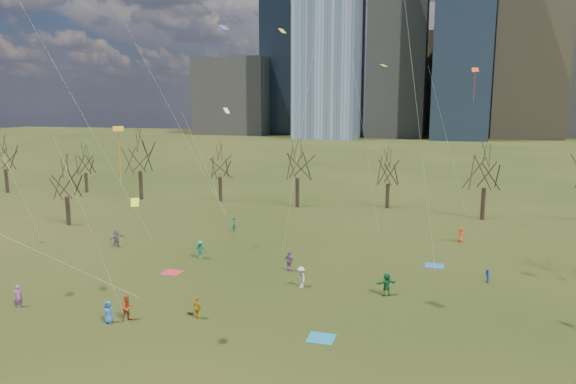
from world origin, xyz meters
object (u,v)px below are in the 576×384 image
(blanket_teal, at_px, (321,338))
(person_2, at_px, (128,308))
(blanket_crimson, at_px, (172,272))
(person_0, at_px, (108,312))
(blanket_navy, at_px, (434,266))
(person_4, at_px, (198,308))

(blanket_teal, height_order, person_2, person_2)
(blanket_teal, bearing_deg, blanket_crimson, 150.31)
(blanket_teal, relative_size, person_2, 0.92)
(blanket_crimson, bearing_deg, person_0, -83.63)
(blanket_navy, distance_m, person_4, 22.00)
(person_4, bearing_deg, person_2, 50.49)
(blanket_navy, height_order, person_2, person_2)
(blanket_teal, bearing_deg, person_2, -175.22)
(person_4, bearing_deg, blanket_crimson, -20.83)
(blanket_teal, height_order, blanket_navy, same)
(blanket_teal, distance_m, person_2, 12.80)
(person_0, xyz_separation_m, person_2, (0.99, 0.69, 0.13))
(blanket_teal, bearing_deg, person_4, 176.71)
(person_2, relative_size, person_4, 1.15)
(person_2, xyz_separation_m, person_4, (4.26, 1.55, -0.11))
(person_0, bearing_deg, blanket_teal, -6.76)
(blanket_navy, height_order, person_0, person_0)
(blanket_navy, distance_m, blanket_crimson, 22.75)
(blanket_crimson, height_order, person_4, person_4)
(blanket_teal, height_order, person_0, person_0)
(blanket_teal, distance_m, person_0, 13.85)
(blanket_navy, height_order, blanket_crimson, same)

